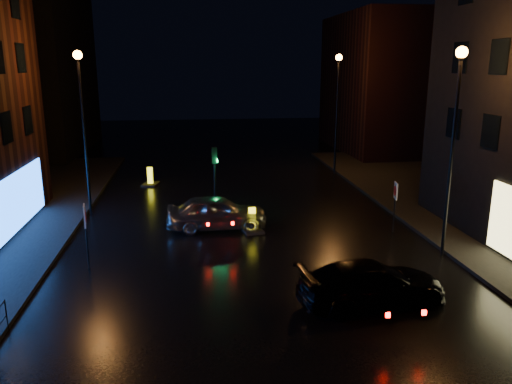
# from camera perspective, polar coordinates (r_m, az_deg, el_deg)

# --- Properties ---
(ground) EXTENTS (120.00, 120.00, 0.00)m
(ground) POSITION_cam_1_polar(r_m,az_deg,el_deg) (14.69, 3.14, -17.32)
(ground) COLOR black
(ground) RESTS_ON ground
(building_far_left) EXTENTS (8.00, 16.00, 14.00)m
(building_far_left) POSITION_cam_1_polar(r_m,az_deg,el_deg) (49.20, -24.07, 12.38)
(building_far_left) COLOR black
(building_far_left) RESTS_ON ground
(building_far_right) EXTENTS (8.00, 14.00, 12.00)m
(building_far_right) POSITION_cam_1_polar(r_m,az_deg,el_deg) (47.59, 14.34, 11.92)
(building_far_right) COLOR black
(building_far_right) RESTS_ON ground
(street_lamp_lfar) EXTENTS (0.44, 0.44, 8.37)m
(street_lamp_lfar) POSITION_cam_1_polar(r_m,az_deg,el_deg) (26.91, -19.26, 9.03)
(street_lamp_lfar) COLOR black
(street_lamp_lfar) RESTS_ON ground
(street_lamp_rnear) EXTENTS (0.44, 0.44, 8.37)m
(street_lamp_rnear) POSITION_cam_1_polar(r_m,az_deg,el_deg) (21.02, 21.78, 7.50)
(street_lamp_rnear) COLOR black
(street_lamp_rnear) RESTS_ON ground
(street_lamp_rfar) EXTENTS (0.44, 0.44, 8.37)m
(street_lamp_rfar) POSITION_cam_1_polar(r_m,az_deg,el_deg) (35.81, 9.29, 10.79)
(street_lamp_rfar) COLOR black
(street_lamp_rfar) RESTS_ON ground
(traffic_signal) EXTENTS (1.40, 2.40, 3.45)m
(traffic_signal) POSITION_cam_1_polar(r_m,az_deg,el_deg) (27.27, -4.67, -0.98)
(traffic_signal) COLOR black
(traffic_signal) RESTS_ON ground
(silver_hatchback) EXTENTS (4.81, 2.01, 1.63)m
(silver_hatchback) POSITION_cam_1_polar(r_m,az_deg,el_deg) (24.04, -4.49, -2.32)
(silver_hatchback) COLOR #9A9DA1
(silver_hatchback) RESTS_ON ground
(dark_sedan) EXTENTS (5.17, 2.60, 1.44)m
(dark_sedan) POSITION_cam_1_polar(r_m,az_deg,el_deg) (17.11, 13.11, -10.14)
(dark_sedan) COLOR black
(dark_sedan) RESTS_ON ground
(bollard_near) EXTENTS (1.08, 1.44, 1.15)m
(bollard_near) POSITION_cam_1_polar(r_m,az_deg,el_deg) (23.78, -0.45, -3.89)
(bollard_near) COLOR black
(bollard_near) RESTS_ON ground
(bollard_far) EXTENTS (1.19, 1.52, 1.18)m
(bollard_far) POSITION_cam_1_polar(r_m,az_deg,el_deg) (33.47, -11.98, 1.23)
(bollard_far) COLOR black
(bollard_far) RESTS_ON ground
(road_sign_left) EXTENTS (0.17, 0.62, 2.55)m
(road_sign_left) POSITION_cam_1_polar(r_m,az_deg,el_deg) (20.10, -18.93, -3.19)
(road_sign_left) COLOR black
(road_sign_left) RESTS_ON ground
(road_sign_right) EXTENTS (0.16, 0.58, 2.41)m
(road_sign_right) POSITION_cam_1_polar(r_m,az_deg,el_deg) (24.11, 15.64, -0.34)
(road_sign_right) COLOR black
(road_sign_right) RESTS_ON ground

